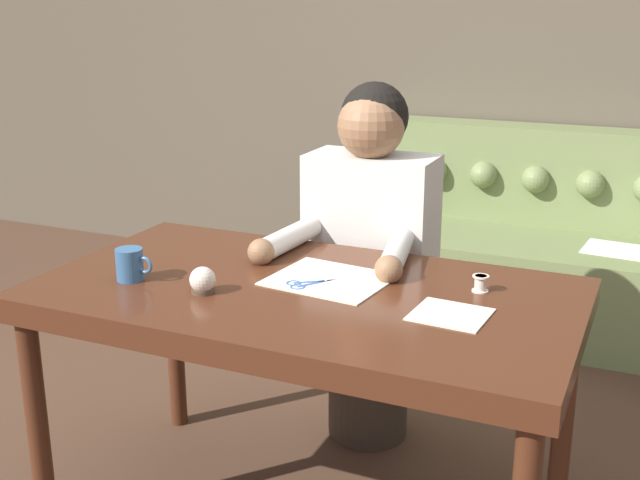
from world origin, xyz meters
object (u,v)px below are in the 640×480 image
Objects in this scene: thread_spool at (481,284)px; dining_table at (305,313)px; person at (369,263)px; scissors at (315,283)px; mug at (130,264)px; couch at (526,254)px; pin_cushion at (203,281)px.

dining_table is at bearing -160.01° from thread_spool.
person reaches higher than dining_table.
scissors is (0.02, 0.04, 0.08)m from dining_table.
couch is at bearing 69.24° from mug.
dining_table is 0.29m from pin_cushion.
mug reaches higher than pin_cushion.
couch is 1.40m from person.
person is at bearing -103.18° from couch.
scissors is 4.72× the size of thread_spool.
person is 17.36× the size of pin_cushion.
pin_cushion is at bearing -143.13° from scissors.
mug is at bearing -163.29° from dining_table.
pin_cushion is (-0.25, -0.18, 0.03)m from scissors.
scissors is at bearing 36.87° from pin_cushion.
scissors is 0.45m from thread_spool.
thread_spool is (0.46, -0.38, 0.12)m from person.
scissors is 1.88× the size of mug.
pin_cushion is at bearing -155.44° from thread_spool.
dining_table is 6.88× the size of scissors.
mug is at bearing 178.51° from pin_cushion.
scissors is at bearing -163.90° from thread_spool.
thread_spool is at bearing 19.99° from dining_table.
person is (-0.01, 0.55, -0.02)m from dining_table.
couch reaches higher than dining_table.
dining_table is at bearing -98.97° from couch.
dining_table is 0.09m from scissors.
mug is at bearing -123.37° from person.
pin_cushion is at bearing -107.25° from person.
thread_spool is 0.74m from pin_cushion.
scissors is 0.31m from pin_cushion.
mug is at bearing -110.76° from couch.
person reaches higher than pin_cushion.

